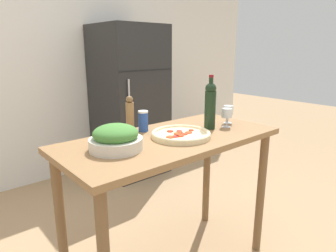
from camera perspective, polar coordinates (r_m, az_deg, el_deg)
wall_back at (r=3.50m, az=-22.00°, el=11.22°), size 6.40×0.09×2.60m
refrigerator at (r=3.52m, az=-7.38°, el=4.71°), size 0.69×0.74×1.70m
prep_counter at (r=1.85m, az=0.64°, el=-6.25°), size 1.35×0.63×0.93m
wine_bottle at (r=1.96m, az=8.05°, el=4.06°), size 0.07×0.07×0.35m
wine_glass_near at (r=2.04m, az=11.13°, el=2.25°), size 0.07×0.07×0.13m
wine_glass_far at (r=2.14m, az=11.41°, el=2.88°), size 0.07×0.07×0.13m
pepper_mill at (r=1.86m, az=-7.26°, el=2.00°), size 0.05×0.05×0.24m
salad_bowl at (r=1.58m, az=-9.92°, el=-2.35°), size 0.28×0.28×0.14m
homemade_pizza at (r=1.79m, az=2.49°, el=-1.59°), size 0.35×0.35×0.04m
salt_canister at (r=1.91m, az=-4.74°, el=0.95°), size 0.06×0.06×0.13m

